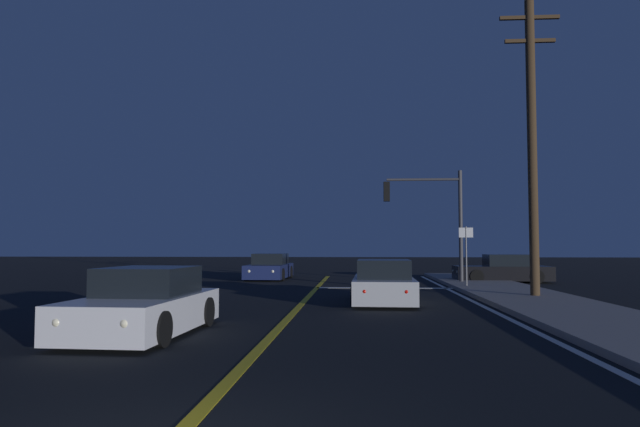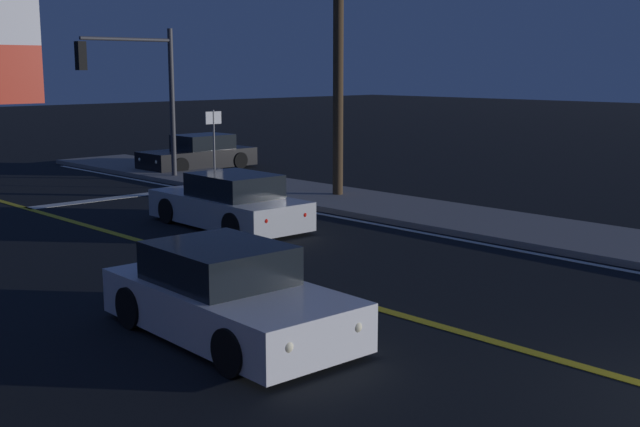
{
  "view_description": "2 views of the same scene",
  "coord_description": "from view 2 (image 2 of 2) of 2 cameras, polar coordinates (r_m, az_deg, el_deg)",
  "views": [
    {
      "loc": [
        1.69,
        -4.6,
        1.79
      ],
      "look_at": [
        0.4,
        15.07,
        2.89
      ],
      "focal_mm": 31.76,
      "sensor_mm": 36.0,
      "label": 1
    },
    {
      "loc": [
        -9.5,
        -2.67,
        3.87
      ],
      "look_at": [
        1.0,
        8.37,
        1.14
      ],
      "focal_mm": 45.73,
      "sensor_mm": 36.0,
      "label": 2
    }
  ],
  "objects": [
    {
      "name": "car_parked_curb_black",
      "position": [
        31.87,
        -8.47,
        4.11
      ],
      "size": [
        4.53,
        1.93,
        1.34
      ],
      "rotation": [
        0.0,
        0.0,
        1.58
      ],
      "color": "black",
      "rests_on": "ground"
    },
    {
      "name": "utility_pole_right",
      "position": [
        24.16,
        1.29,
        13.37
      ],
      "size": [
        1.97,
        0.31,
        10.04
      ],
      "color": "#42301E",
      "rests_on": "ground"
    },
    {
      "name": "street_sign_corner",
      "position": [
        26.55,
        -7.44,
        5.39
      ],
      "size": [
        0.56,
        0.11,
        2.55
      ],
      "color": "slate",
      "rests_on": "ground"
    },
    {
      "name": "lane_line_center",
      "position": [
        16.57,
        -7.26,
        -3.42
      ],
      "size": [
        0.2,
        35.18,
        0.01
      ],
      "primitive_type": "cube",
      "color": "gold",
      "rests_on": "ground"
    },
    {
      "name": "stop_bar",
      "position": [
        25.38,
        -14.04,
        1.08
      ],
      "size": [
        5.6,
        0.5,
        0.01
      ],
      "primitive_type": "cube",
      "color": "silver",
      "rests_on": "ground"
    },
    {
      "name": "car_distant_tail_white",
      "position": [
        12.0,
        -6.52,
        -5.82
      ],
      "size": [
        2.12,
        4.29,
        1.34
      ],
      "rotation": [
        0.0,
        0.0,
        3.1
      ],
      "color": "silver",
      "rests_on": "ground"
    },
    {
      "name": "car_side_waiting_silver",
      "position": [
        20.15,
        -6.34,
        0.69
      ],
      "size": [
        2.03,
        4.54,
        1.34
      ],
      "rotation": [
        0.0,
        0.0,
        -0.03
      ],
      "color": "#B2B5BA",
      "rests_on": "ground"
    },
    {
      "name": "lane_line_edge_right",
      "position": [
        20.13,
        5.1,
        -0.97
      ],
      "size": [
        0.16,
        35.18,
        0.01
      ],
      "primitive_type": "cube",
      "color": "silver",
      "rests_on": "ground"
    },
    {
      "name": "traffic_signal_near_right",
      "position": [
        28.22,
        -12.64,
        9.08
      ],
      "size": [
        3.58,
        0.28,
        5.2
      ],
      "rotation": [
        0.0,
        0.0,
        3.14
      ],
      "color": "#38383D",
      "rests_on": "ground"
    },
    {
      "name": "sidewalk_right",
      "position": [
        21.52,
        8.36,
        -0.13
      ],
      "size": [
        3.2,
        37.25,
        0.15
      ],
      "primitive_type": "cube",
      "color": "gray",
      "rests_on": "ground"
    }
  ]
}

